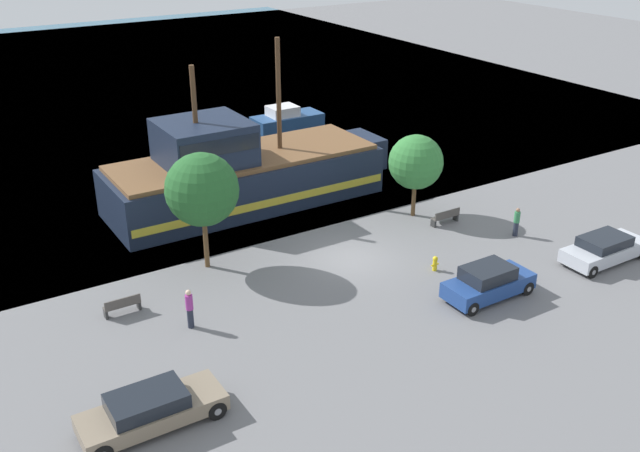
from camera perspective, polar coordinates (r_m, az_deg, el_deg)
ground_plane at (r=36.07m, az=2.51°, el=-2.64°), size 160.00×160.00×0.00m
water_surface at (r=74.53m, az=-17.22°, el=10.79°), size 80.00×80.00×0.00m
pirate_ship at (r=42.12m, az=-6.36°, el=4.26°), size 17.36×5.73×9.51m
moored_boat_dockside at (r=56.79m, az=-2.69°, el=8.49°), size 5.54×2.34×1.87m
parked_car_curb_front at (r=25.78m, az=-13.37°, el=-14.08°), size 4.99×1.91×1.37m
parked_car_curb_mid at (r=38.23m, az=21.82°, el=-1.70°), size 4.72×1.89×1.39m
parked_car_curb_rear at (r=33.21m, az=13.31°, el=-4.41°), size 4.31×1.82×1.58m
fire_hydrant at (r=35.21m, az=9.19°, el=-2.93°), size 0.42×0.25×0.76m
bench_promenade_east at (r=40.32m, az=10.03°, el=0.74°), size 1.75×0.45×0.85m
bench_promenade_west at (r=32.41m, az=-15.53°, el=-6.13°), size 1.59×0.45×0.85m
pedestrian_walking_near at (r=30.58m, az=-10.39°, el=-6.50°), size 0.32×0.32×1.80m
pedestrian_walking_far at (r=39.58m, az=15.45°, el=0.32°), size 0.32×0.32×1.61m
tree_row_east at (r=34.07m, az=-9.43°, el=2.89°), size 3.53×3.53×5.86m
tree_row_mideast at (r=40.13m, az=7.68°, el=5.08°), size 3.06×3.06×4.77m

